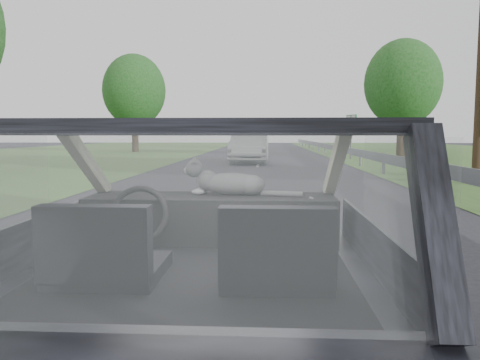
# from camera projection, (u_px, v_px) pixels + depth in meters

# --- Properties ---
(subject_car) EXTENTS (1.80, 4.00, 1.45)m
(subject_car) POSITION_uv_depth(u_px,v_px,m) (198.00, 264.00, 2.44)
(subject_car) COLOR black
(subject_car) RESTS_ON ground
(dashboard) EXTENTS (1.58, 0.45, 0.30)m
(dashboard) POSITION_uv_depth(u_px,v_px,m) (212.00, 218.00, 3.05)
(dashboard) COLOR black
(dashboard) RESTS_ON subject_car
(driver_seat) EXTENTS (0.50, 0.72, 0.42)m
(driver_seat) POSITION_uv_depth(u_px,v_px,m) (103.00, 247.00, 2.16)
(driver_seat) COLOR black
(driver_seat) RESTS_ON subject_car
(passenger_seat) EXTENTS (0.50, 0.72, 0.42)m
(passenger_seat) POSITION_uv_depth(u_px,v_px,m) (276.00, 249.00, 2.11)
(passenger_seat) COLOR black
(passenger_seat) RESTS_ON subject_car
(steering_wheel) EXTENTS (0.36, 0.36, 0.04)m
(steering_wheel) POSITION_uv_depth(u_px,v_px,m) (139.00, 215.00, 2.77)
(steering_wheel) COLOR black
(steering_wheel) RESTS_ON dashboard
(cat) EXTENTS (0.58, 0.25, 0.25)m
(cat) POSITION_uv_depth(u_px,v_px,m) (232.00, 182.00, 3.06)
(cat) COLOR gray
(cat) RESTS_ON dashboard
(guardrail) EXTENTS (0.05, 90.00, 0.32)m
(guardrail) POSITION_uv_depth(u_px,v_px,m) (418.00, 165.00, 12.15)
(guardrail) COLOR gray
(guardrail) RESTS_ON ground
(other_car) EXTENTS (2.01, 4.86, 1.59)m
(other_car) POSITION_uv_depth(u_px,v_px,m) (250.00, 146.00, 22.40)
(other_car) COLOR silver
(other_car) RESTS_ON ground
(highway_sign) EXTENTS (0.47, 0.93, 2.43)m
(highway_sign) POSITION_uv_depth(u_px,v_px,m) (351.00, 137.00, 25.63)
(highway_sign) COLOR #176C31
(highway_sign) RESTS_ON ground
(tree_2) EXTENTS (5.63, 5.63, 6.67)m
(tree_2) POSITION_uv_depth(u_px,v_px,m) (402.00, 100.00, 27.26)
(tree_2) COLOR #164813
(tree_2) RESTS_ON ground
(tree_3) EXTENTS (6.16, 6.16, 8.20)m
(tree_3) POSITION_uv_depth(u_px,v_px,m) (404.00, 100.00, 38.09)
(tree_3) COLOR #164813
(tree_3) RESTS_ON ground
(tree_6) EXTENTS (6.14, 6.14, 7.20)m
(tree_6) POSITION_uv_depth(u_px,v_px,m) (134.00, 105.00, 35.67)
(tree_6) COLOR #164813
(tree_6) RESTS_ON ground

